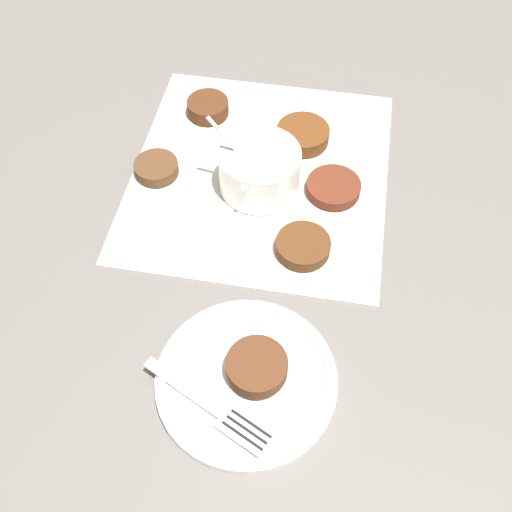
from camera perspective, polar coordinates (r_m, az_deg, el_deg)
The scene contains 11 objects.
ground_plane at distance 0.81m, azimuth 0.80°, elevation 8.63°, with size 4.00×4.00×0.00m, color #605B56.
napkin at distance 0.79m, azimuth 0.72°, elevation 7.88°, with size 0.41×0.39×0.00m.
sauce_bowl at distance 0.76m, azimuth 0.32°, elevation 8.04°, with size 0.11×0.11×0.11m.
fritter_0 at distance 0.83m, azimuth 4.48°, elevation 11.46°, with size 0.07×0.07×0.02m.
fritter_1 at distance 0.87m, azimuth -4.61°, elevation 13.95°, with size 0.06×0.06×0.02m.
fritter_2 at distance 0.80m, azimuth -9.46°, elevation 8.29°, with size 0.06×0.06×0.02m.
fritter_3 at distance 0.71m, azimuth 4.50°, elevation 0.96°, with size 0.07×0.07×0.02m.
fritter_4 at distance 0.77m, azimuth 7.39°, elevation 6.50°, with size 0.07×0.07×0.01m.
serving_plate at distance 0.62m, azimuth -0.93°, elevation -11.67°, with size 0.19×0.19×0.02m.
fritter_on_plate at distance 0.61m, azimuth 0.08°, elevation -10.49°, with size 0.06×0.06×0.02m.
fork at distance 0.60m, azimuth -3.33°, elevation -14.68°, with size 0.06×0.15×0.00m.
Camera 1 is at (0.53, 0.19, 0.58)m, focal length 42.00 mm.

